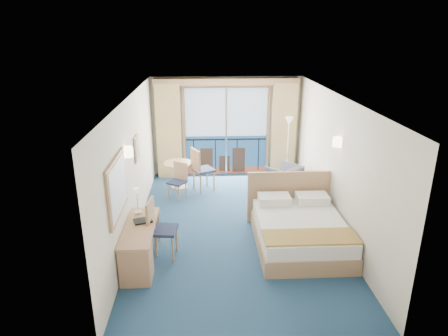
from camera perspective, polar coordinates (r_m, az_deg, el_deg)
floor at (r=8.37m, az=1.54°, el=-8.44°), size 6.50×6.50×0.00m
room_walls at (r=7.69m, az=1.65°, el=3.34°), size 4.04×6.54×2.72m
balcony_door at (r=10.96m, az=0.29°, el=4.84°), size 2.36×0.03×2.52m
curtain_left at (r=10.81m, az=-7.90°, el=5.17°), size 0.65×0.22×2.55m
curtain_right at (r=10.98m, az=8.51°, el=5.36°), size 0.65×0.22×2.55m
pelmet at (r=10.57m, az=0.38°, el=12.23°), size 3.80×0.25×0.18m
mirror at (r=6.48m, az=-14.98°, el=-2.65°), size 0.05×1.25×0.95m
wall_print at (r=8.27m, az=-12.37°, el=2.76°), size 0.04×0.42×0.52m
sconce_left at (r=7.20m, az=-13.55°, el=2.26°), size 0.18×0.18×0.18m
sconce_right at (r=7.92m, az=15.91°, el=3.61°), size 0.18×0.18×0.18m
bed at (r=7.75m, az=10.72°, el=-8.61°), size 1.78×2.11×1.12m
nightstand at (r=9.16m, az=12.34°, el=-4.39°), size 0.43×0.41×0.56m
phone at (r=9.06m, az=12.33°, el=-2.51°), size 0.19×0.17×0.07m
armchair at (r=10.16m, az=8.54°, el=-1.39°), size 1.02×1.02×0.66m
floor_lamp at (r=10.64m, az=9.22°, el=5.01°), size 0.24×0.24×1.71m
desk at (r=6.83m, az=-12.32°, el=-12.09°), size 0.52×1.51×0.71m
desk_chair at (r=7.22m, az=-9.41°, el=-8.07°), size 0.53×0.52×1.08m
folder at (r=7.17m, az=-11.49°, el=-7.39°), size 0.37×0.32×0.03m
desk_lamp at (r=7.33m, az=-12.33°, el=-3.86°), size 0.13×0.13×0.48m
round_table at (r=10.22m, az=-6.51°, el=-0.11°), size 0.75×0.75×0.67m
table_chair_a at (r=9.98m, az=-3.41°, el=0.15°), size 0.64×0.63×1.09m
table_chair_b at (r=9.62m, az=-6.53°, el=-1.47°), size 0.52×0.52×0.87m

